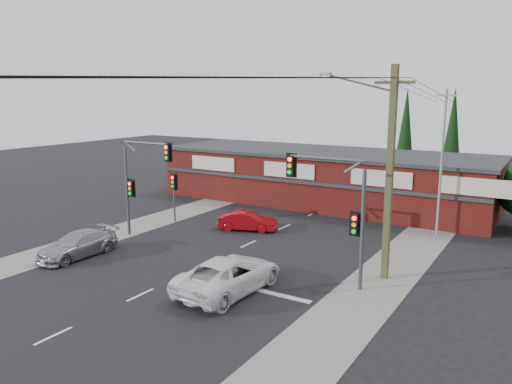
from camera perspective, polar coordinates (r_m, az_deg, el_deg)
The scene contains 18 objects.
ground at distance 26.25m, azimuth -5.82°, elevation -8.25°, with size 120.00×120.00×0.00m, color black.
road_strip at distance 30.17m, azimuth -0.03°, elevation -5.58°, with size 14.00×70.00×0.01m, color black.
verge_left at distance 35.21m, azimuth -11.91°, elevation -3.36°, with size 3.00×70.00×0.02m, color gray.
verge_right at distance 26.92m, azimuth 15.73°, elevation -8.10°, with size 3.00×70.00×0.02m, color gray.
stop_line at distance 23.21m, azimuth -1.10°, elevation -10.82°, with size 6.50×0.35×0.01m, color silver.
white_suv at distance 22.55m, azimuth -3.13°, elevation -9.40°, with size 2.62×5.67×1.58m, color white.
silver_suv at distance 28.82m, azimuth -19.72°, elevation -5.69°, with size 1.87×4.60×1.33m, color #9FA1A5.
red_sedan at distance 32.30m, azimuth -0.96°, elevation -3.32°, with size 1.31×3.77×1.24m, color maroon.
lane_dashes at distance 29.50m, azimuth -0.87°, elevation -5.96°, with size 0.12×45.95×0.01m.
shop_building at distance 40.52m, azimuth 7.68°, elevation 1.75°, with size 27.30×8.40×4.22m.
conifer_near at distance 45.24m, azimuth 16.71°, elevation 6.63°, with size 1.80×1.80×9.25m.
conifer_far at distance 46.43m, azimuth 21.55°, elevation 6.42°, with size 1.80×1.80×9.25m.
traffic_mast_left at distance 30.90m, azimuth -13.21°, elevation 1.99°, with size 3.77×0.27×5.97m.
traffic_mast_right at distance 22.71m, azimuth 9.47°, elevation -1.08°, with size 3.96×0.27×5.97m.
pedestal_signal at distance 34.56m, azimuth -9.36°, elevation 0.53°, with size 0.55×0.27×3.38m.
utility_pole at distance 23.81m, azimuth 14.75°, elevation 2.82°, with size 4.38×0.59×10.00m.
steel_pole at distance 32.44m, azimuth 20.46°, elevation 3.39°, with size 1.20×0.16×9.00m.
power_lines at distance 18.38m, azimuth 10.55°, elevation 12.03°, with size 2.01×29.00×1.22m.
Camera 1 is at (15.14, -19.60, 8.71)m, focal length 35.00 mm.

